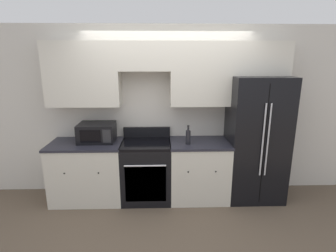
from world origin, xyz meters
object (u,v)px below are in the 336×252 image
(oven_range, at_px, (147,170))
(refrigerator, at_px, (255,138))
(bottle, at_px, (188,137))
(microwave, at_px, (97,132))

(oven_range, xyz_separation_m, refrigerator, (1.65, 0.06, 0.48))
(oven_range, relative_size, refrigerator, 0.57)
(bottle, bearing_deg, oven_range, 171.91)
(refrigerator, bearing_deg, oven_range, -177.94)
(oven_range, bearing_deg, refrigerator, 2.06)
(microwave, relative_size, bottle, 1.89)
(oven_range, bearing_deg, microwave, 173.49)
(refrigerator, height_order, microwave, refrigerator)
(refrigerator, distance_m, microwave, 2.38)
(bottle, bearing_deg, microwave, 172.77)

